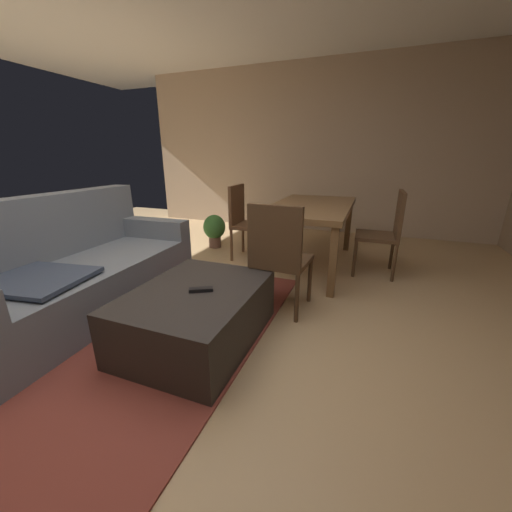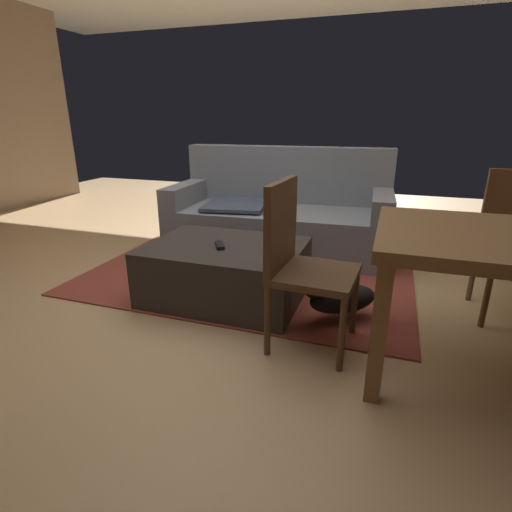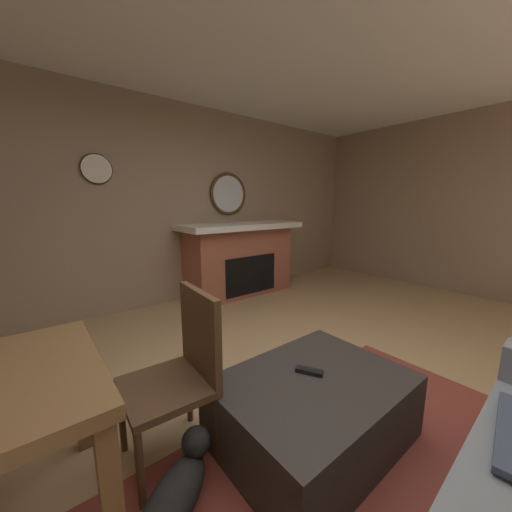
{
  "view_description": "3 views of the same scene",
  "coord_description": "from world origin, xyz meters",
  "px_view_note": "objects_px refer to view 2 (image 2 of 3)",
  "views": [
    {
      "loc": [
        -1.48,
        -1.01,
        1.28
      ],
      "look_at": [
        0.33,
        -0.31,
        0.63
      ],
      "focal_mm": 21.09,
      "sensor_mm": 36.0,
      "label": 1
    },
    {
      "loc": [
        1.19,
        -2.36,
        1.25
      ],
      "look_at": [
        0.71,
        -0.93,
        0.72
      ],
      "focal_mm": 27.85,
      "sensor_mm": 36.0,
      "label": 2
    },
    {
      "loc": [
        1.34,
        1.02,
        1.39
      ],
      "look_at": [
        -0.09,
        -0.77,
        0.97
      ],
      "focal_mm": 20.28,
      "sensor_mm": 36.0,
      "label": 3
    }
  ],
  "objects_px": {
    "tv_remote": "(220,245)",
    "small_dog": "(339,297)",
    "dining_chair_west": "(299,256)",
    "ottoman_coffee_table": "(226,272)",
    "couch": "(280,216)"
  },
  "relations": [
    {
      "from": "tv_remote",
      "to": "small_dog",
      "type": "xyz_separation_m",
      "value": [
        0.83,
        -0.02,
        -0.26
      ]
    },
    {
      "from": "dining_chair_west",
      "to": "tv_remote",
      "type": "bearing_deg",
      "value": 150.78
    },
    {
      "from": "tv_remote",
      "to": "small_dog",
      "type": "relative_size",
      "value": 0.34
    },
    {
      "from": "ottoman_coffee_table",
      "to": "small_dog",
      "type": "bearing_deg",
      "value": -5.28
    },
    {
      "from": "couch",
      "to": "small_dog",
      "type": "distance_m",
      "value": 1.52
    },
    {
      "from": "tv_remote",
      "to": "small_dog",
      "type": "distance_m",
      "value": 0.86
    },
    {
      "from": "tv_remote",
      "to": "dining_chair_west",
      "type": "bearing_deg",
      "value": -58.71
    },
    {
      "from": "dining_chair_west",
      "to": "couch",
      "type": "bearing_deg",
      "value": 109.03
    },
    {
      "from": "couch",
      "to": "dining_chair_west",
      "type": "height_order",
      "value": "couch"
    },
    {
      "from": "ottoman_coffee_table",
      "to": "small_dog",
      "type": "relative_size",
      "value": 2.23
    },
    {
      "from": "ottoman_coffee_table",
      "to": "small_dog",
      "type": "xyz_separation_m",
      "value": [
        0.81,
        -0.07,
        -0.04
      ]
    },
    {
      "from": "dining_chair_west",
      "to": "small_dog",
      "type": "distance_m",
      "value": 0.53
    },
    {
      "from": "dining_chair_west",
      "to": "ottoman_coffee_table",
      "type": "bearing_deg",
      "value": 146.48
    },
    {
      "from": "dining_chair_west",
      "to": "small_dog",
      "type": "relative_size",
      "value": 1.95
    },
    {
      "from": "couch",
      "to": "small_dog",
      "type": "xyz_separation_m",
      "value": [
        0.76,
        -1.31,
        -0.17
      ]
    }
  ]
}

